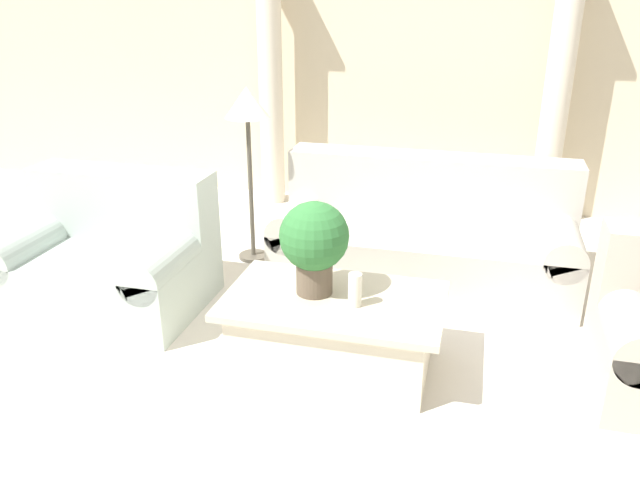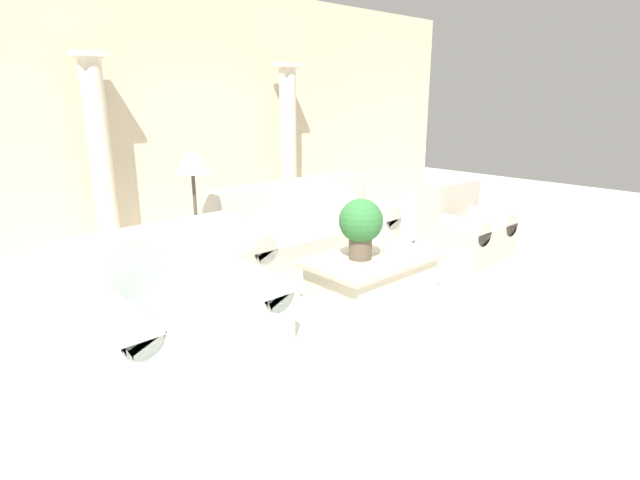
% 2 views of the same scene
% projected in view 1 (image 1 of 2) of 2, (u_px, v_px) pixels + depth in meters
% --- Properties ---
extents(ground_plane, '(16.00, 16.00, 0.00)m').
position_uv_depth(ground_plane, '(354.00, 334.00, 3.99)').
color(ground_plane, silver).
extents(wall_back, '(10.00, 0.06, 3.20)m').
position_uv_depth(wall_back, '(418.00, 40.00, 5.87)').
color(wall_back, beige).
rests_on(wall_back, ground_plane).
extents(sofa_long, '(2.17, 0.93, 0.89)m').
position_uv_depth(sofa_long, '(424.00, 233.00, 4.69)').
color(sofa_long, '#B7B2A8').
rests_on(sofa_long, ground_plane).
extents(loveseat, '(1.31, 0.93, 0.89)m').
position_uv_depth(loveseat, '(111.00, 254.00, 4.30)').
color(loveseat, '#A9B7AE').
rests_on(loveseat, ground_plane).
extents(coffee_table, '(1.24, 0.76, 0.44)m').
position_uv_depth(coffee_table, '(334.00, 331.00, 3.59)').
color(coffee_table, beige).
rests_on(coffee_table, ground_plane).
extents(potted_plant, '(0.39, 0.39, 0.54)m').
position_uv_depth(potted_plant, '(314.00, 241.00, 3.45)').
color(potted_plant, brown).
rests_on(potted_plant, coffee_table).
extents(pillar_candle, '(0.07, 0.07, 0.19)m').
position_uv_depth(pillar_candle, '(355.00, 290.00, 3.39)').
color(pillar_candle, silver).
rests_on(pillar_candle, coffee_table).
extents(floor_lamp, '(0.34, 0.34, 1.38)m').
position_uv_depth(floor_lamp, '(248.00, 116.00, 4.69)').
color(floor_lamp, '#4C473D').
rests_on(floor_lamp, ground_plane).
extents(column_left, '(0.33, 0.33, 2.29)m').
position_uv_depth(column_left, '(271.00, 86.00, 6.06)').
color(column_left, beige).
rests_on(column_left, ground_plane).
extents(column_right, '(0.33, 0.33, 2.29)m').
position_uv_depth(column_right, '(556.00, 97.00, 5.44)').
color(column_right, beige).
rests_on(column_right, ground_plane).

